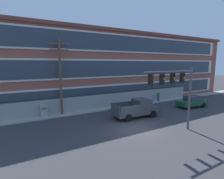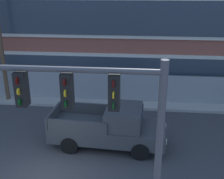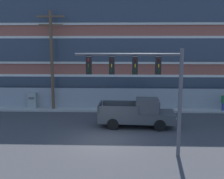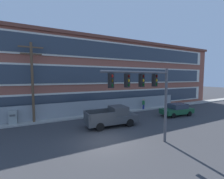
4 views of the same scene
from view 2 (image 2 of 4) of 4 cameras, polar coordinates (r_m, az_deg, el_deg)
The scene contains 5 objects.
sidewalk_building_side at distance 18.33m, azimuth -5.85°, elevation -2.43°, with size 80.00×1.67×0.16m, color #9E9B93.
brick_mill_building at distance 23.38m, azimuth 11.78°, elevation 15.63°, with size 42.23×12.34×10.67m.
chain_link_fence at distance 18.22m, azimuth -5.45°, elevation 0.56°, with size 32.86×0.06×1.97m.
traffic_signal_mast at distance 7.15m, azimuth -5.44°, elevation -4.66°, with size 5.48×0.43×5.62m.
pickup_truck_dark_grey at distance 13.27m, azimuth -0.31°, elevation -7.67°, with size 5.49×2.41×1.99m.
Camera 2 is at (3.55, -8.46, 7.26)m, focal length 45.00 mm.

